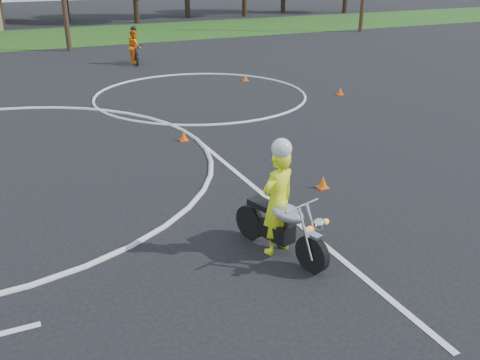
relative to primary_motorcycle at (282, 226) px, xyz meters
name	(u,v)px	position (x,y,z in m)	size (l,w,h in m)	color
course_markings	(54,144)	(-2.95, 8.06, -0.55)	(19.05, 19.05, 0.12)	silver
primary_motorcycle	(282,226)	(0.00, 0.00, 0.00)	(0.90, 2.15, 1.16)	black
rider_primary_grp	(278,199)	(-0.02, 0.14, 0.47)	(0.81, 0.65, 2.15)	#EDFF1A
rider_second_grp	(135,51)	(2.29, 19.21, 0.08)	(0.88, 1.96, 1.83)	black
traffic_cones	(144,145)	(-0.75, 6.50, -0.43)	(18.94, 12.76, 0.30)	#FF5A0D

